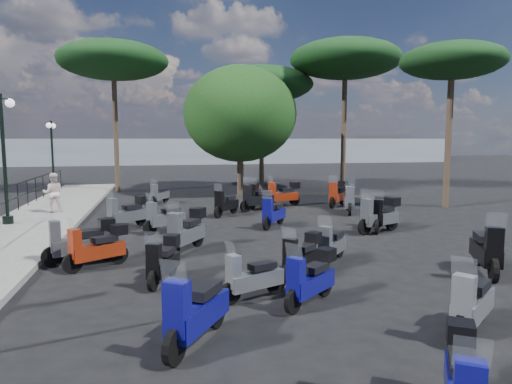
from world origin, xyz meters
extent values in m
plane|color=black|center=(0.00, 0.00, 0.00)|extent=(120.00, 120.00, 0.00)
cube|color=slate|center=(-6.50, 3.00, 0.07)|extent=(3.00, 30.00, 0.15)
cylinder|color=black|center=(-7.80, 6.22, 0.70)|extent=(0.04, 0.04, 1.10)
cylinder|color=black|center=(-7.80, 7.59, 0.70)|extent=(0.04, 0.04, 1.10)
cylinder|color=black|center=(-7.80, 8.96, 0.70)|extent=(0.04, 0.04, 1.10)
cylinder|color=black|center=(-7.80, 10.33, 0.70)|extent=(0.04, 0.04, 1.10)
cylinder|color=black|center=(-7.80, 11.69, 0.70)|extent=(0.04, 0.04, 1.10)
cylinder|color=black|center=(-7.80, 13.06, 0.70)|extent=(0.04, 0.04, 1.10)
cylinder|color=black|center=(-7.80, 14.43, 0.70)|extent=(0.04, 0.04, 1.10)
cylinder|color=black|center=(-7.80, 15.80, 0.70)|extent=(0.04, 0.04, 1.10)
cylinder|color=black|center=(-7.27, 4.48, 0.28)|extent=(0.35, 0.35, 0.26)
cylinder|color=black|center=(-7.27, 4.48, 2.33)|extent=(0.12, 0.12, 4.37)
cylinder|color=black|center=(-7.27, 4.48, 4.35)|extent=(0.34, 0.95, 0.04)
sphere|color=white|center=(-7.12, 4.95, 4.24)|extent=(0.31, 0.31, 0.31)
cylinder|color=black|center=(-7.31, 11.76, 0.26)|extent=(0.30, 0.30, 0.22)
cylinder|color=black|center=(-7.31, 11.76, 2.02)|extent=(0.10, 0.10, 3.75)
cylinder|color=black|center=(-7.31, 11.76, 3.76)|extent=(0.04, 0.84, 0.04)
sphere|color=white|center=(-7.31, 12.18, 3.66)|extent=(0.26, 0.26, 0.26)
sphere|color=white|center=(-7.31, 11.34, 3.66)|extent=(0.26, 0.26, 0.26)
imported|color=silver|center=(-6.28, 6.74, 0.93)|extent=(0.83, 0.69, 1.55)
cylinder|color=black|center=(-2.01, -6.30, 0.26)|extent=(0.37, 0.50, 0.52)
cylinder|color=black|center=(-1.32, -5.20, 0.26)|extent=(0.37, 0.50, 0.52)
cube|color=navy|center=(-1.64, -5.71, 0.46)|extent=(1.06, 1.39, 0.37)
cube|color=black|center=(-1.54, -5.55, 0.76)|extent=(0.62, 0.72, 0.15)
cube|color=navy|center=(-1.97, -6.23, 0.76)|extent=(0.40, 0.37, 0.76)
plane|color=white|center=(-2.00, -6.28, 1.25)|extent=(0.39, 0.29, 0.40)
cylinder|color=black|center=(-4.14, -1.57, 0.23)|extent=(0.44, 0.33, 0.46)
cylinder|color=black|center=(-3.18, -0.93, 0.23)|extent=(0.44, 0.33, 0.46)
cube|color=#9C2910|center=(-3.62, -1.22, 0.40)|extent=(1.22, 0.96, 0.33)
cube|color=black|center=(-3.48, -1.13, 0.67)|extent=(0.64, 0.56, 0.13)
cube|color=#9C2910|center=(-4.08, -1.53, 0.67)|extent=(0.34, 0.36, 0.67)
plane|color=white|center=(-4.12, -1.56, 1.11)|extent=(0.26, 0.35, 0.36)
cube|color=black|center=(-3.16, -0.92, 0.85)|extent=(0.44, 0.44, 0.25)
cylinder|color=black|center=(-4.70, -0.96, 0.25)|extent=(0.51, 0.26, 0.50)
cylinder|color=black|center=(-3.50, -0.55, 0.25)|extent=(0.51, 0.26, 0.50)
cube|color=#4E5256|center=(-4.05, -0.74, 0.44)|extent=(1.41, 0.79, 0.36)
cube|color=black|center=(-3.88, -0.68, 0.74)|extent=(0.70, 0.50, 0.15)
cube|color=#4E5256|center=(-4.62, -0.93, 0.74)|extent=(0.32, 0.37, 0.74)
plane|color=white|center=(-4.68, -0.95, 1.21)|extent=(0.21, 0.40, 0.39)
cube|color=black|center=(-3.48, -0.54, 0.93)|extent=(0.45, 0.44, 0.27)
cylinder|color=black|center=(-3.78, 3.10, 0.25)|extent=(0.45, 0.40, 0.50)
cylinder|color=black|center=(-2.81, 3.90, 0.25)|extent=(0.45, 0.40, 0.50)
cube|color=#4E5256|center=(-3.25, 3.53, 0.44)|extent=(1.27, 1.14, 0.36)
cube|color=black|center=(-3.12, 3.64, 0.73)|extent=(0.68, 0.64, 0.15)
cube|color=#4E5256|center=(-3.71, 3.15, 0.73)|extent=(0.38, 0.39, 0.73)
plane|color=white|center=(-3.76, 3.11, 1.20)|extent=(0.32, 0.36, 0.39)
cube|color=black|center=(-2.80, 3.91, 0.92)|extent=(0.49, 0.48, 0.27)
cylinder|color=black|center=(-2.47, 8.83, 0.22)|extent=(0.30, 0.43, 0.44)
cylinder|color=black|center=(-1.92, 9.78, 0.22)|extent=(0.30, 0.43, 0.44)
cube|color=#4E5256|center=(-2.17, 9.35, 0.39)|extent=(0.87, 1.19, 0.31)
cube|color=black|center=(-2.09, 9.48, 0.64)|extent=(0.52, 0.62, 0.13)
cube|color=#4E5256|center=(-2.44, 8.89, 0.64)|extent=(0.34, 0.31, 0.64)
plane|color=white|center=(-2.46, 8.85, 1.06)|extent=(0.34, 0.24, 0.34)
cylinder|color=black|center=(0.06, -4.90, 0.22)|extent=(0.40, 0.36, 0.45)
cylinder|color=black|center=(0.91, -4.17, 0.22)|extent=(0.40, 0.36, 0.45)
cube|color=navy|center=(0.52, -4.50, 0.39)|extent=(1.13, 1.03, 0.32)
cube|color=black|center=(0.64, -4.40, 0.65)|extent=(0.61, 0.58, 0.13)
cube|color=navy|center=(0.12, -4.85, 0.65)|extent=(0.34, 0.35, 0.65)
plane|color=white|center=(0.07, -4.89, 1.08)|extent=(0.29, 0.32, 0.35)
cube|color=black|center=(0.93, -4.16, 0.82)|extent=(0.44, 0.43, 0.24)
cylinder|color=black|center=(-2.34, -3.18, 0.22)|extent=(0.24, 0.44, 0.43)
cylinder|color=black|center=(-1.94, -2.17, 0.22)|extent=(0.24, 0.44, 0.43)
cube|color=black|center=(-2.12, -2.63, 0.38)|extent=(0.72, 1.21, 0.31)
cube|color=black|center=(-2.06, -2.49, 0.63)|extent=(0.45, 0.61, 0.13)
cube|color=black|center=(-2.31, -3.11, 0.63)|extent=(0.33, 0.29, 0.63)
plane|color=white|center=(-2.33, -3.16, 1.04)|extent=(0.35, 0.19, 0.34)
cube|color=black|center=(-1.93, -2.15, 0.80)|extent=(0.38, 0.39, 0.24)
cylinder|color=black|center=(-1.86, -0.62, 0.26)|extent=(0.38, 0.50, 0.52)
cylinder|color=black|center=(-1.15, 0.47, 0.26)|extent=(0.38, 0.50, 0.52)
cube|color=#4E5256|center=(-1.48, -0.03, 0.46)|extent=(1.08, 1.39, 0.37)
cube|color=black|center=(-1.38, 0.12, 0.76)|extent=(0.63, 0.72, 0.15)
cube|color=#4E5256|center=(-1.82, -0.55, 0.76)|extent=(0.40, 0.38, 0.76)
plane|color=white|center=(-1.85, -0.60, 1.25)|extent=(0.39, 0.30, 0.40)
cube|color=black|center=(-1.14, 0.49, 0.96)|extent=(0.49, 0.50, 0.28)
cylinder|color=black|center=(-2.51, 2.31, 0.24)|extent=(0.45, 0.35, 0.48)
cylinder|color=black|center=(-1.53, 2.99, 0.24)|extent=(0.45, 0.35, 0.48)
cube|color=#4E5256|center=(-1.98, 2.68, 0.42)|extent=(1.25, 1.01, 0.34)
cube|color=black|center=(-1.84, 2.77, 0.70)|extent=(0.66, 0.58, 0.14)
cube|color=#4E5256|center=(-2.44, 2.35, 0.70)|extent=(0.35, 0.37, 0.70)
plane|color=white|center=(-2.49, 2.32, 1.14)|extent=(0.28, 0.35, 0.37)
cylinder|color=black|center=(-0.01, 4.94, 0.24)|extent=(0.38, 0.43, 0.48)
cylinder|color=black|center=(0.75, 5.86, 0.24)|extent=(0.38, 0.43, 0.48)
cube|color=black|center=(0.40, 5.44, 0.42)|extent=(1.08, 1.21, 0.34)
cube|color=black|center=(0.51, 5.57, 0.70)|extent=(0.61, 0.65, 0.14)
cube|color=black|center=(0.04, 5.00, 0.70)|extent=(0.37, 0.36, 0.70)
plane|color=white|center=(0.00, 4.96, 1.14)|extent=(0.34, 0.30, 0.37)
cylinder|color=black|center=(1.19, -7.82, 0.22)|extent=(0.31, 0.43, 0.45)
cube|color=black|center=(1.00, -8.12, 0.65)|extent=(0.53, 0.62, 0.13)
plane|color=white|center=(0.61, -8.76, 1.07)|extent=(0.34, 0.25, 0.35)
cube|color=black|center=(1.20, -7.81, 0.82)|extent=(0.42, 0.43, 0.24)
cylinder|color=black|center=(0.43, -3.28, 0.22)|extent=(0.38, 0.36, 0.43)
cylinder|color=black|center=(1.22, -2.53, 0.22)|extent=(0.38, 0.36, 0.43)
cube|color=black|center=(0.86, -2.87, 0.38)|extent=(1.06, 1.03, 0.31)
cube|color=black|center=(0.97, -2.77, 0.63)|extent=(0.58, 0.57, 0.13)
cube|color=black|center=(0.49, -3.23, 0.63)|extent=(0.33, 0.33, 0.63)
plane|color=white|center=(0.45, -3.26, 1.04)|extent=(0.29, 0.30, 0.34)
cube|color=black|center=(1.24, -2.52, 0.79)|extent=(0.42, 0.42, 0.23)
cylinder|color=black|center=(-0.94, -4.24, 0.21)|extent=(0.42, 0.25, 0.42)
cylinder|color=black|center=(0.02, -3.82, 0.21)|extent=(0.42, 0.25, 0.42)
cube|color=#92979A|center=(-0.42, -4.01, 0.37)|extent=(1.17, 0.74, 0.30)
cube|color=black|center=(-0.28, -3.95, 0.62)|extent=(0.59, 0.45, 0.12)
cube|color=#92979A|center=(-0.88, -4.22, 0.62)|extent=(0.28, 0.32, 0.62)
plane|color=white|center=(-0.93, -4.24, 1.01)|extent=(0.20, 0.33, 0.33)
cylinder|color=black|center=(1.28, 2.29, 0.24)|extent=(0.37, 0.45, 0.48)
cylinder|color=black|center=(2.00, 3.25, 0.24)|extent=(0.37, 0.45, 0.48)
cube|color=navy|center=(1.67, 2.81, 0.42)|extent=(1.06, 1.25, 0.34)
cube|color=black|center=(1.77, 2.95, 0.70)|extent=(0.60, 0.66, 0.14)
cube|color=navy|center=(1.32, 2.35, 0.70)|extent=(0.37, 0.36, 0.70)
plane|color=white|center=(1.29, 2.30, 1.16)|extent=(0.35, 0.29, 0.37)
cylinder|color=black|center=(1.28, 6.11, 0.26)|extent=(0.51, 0.33, 0.52)
cylinder|color=black|center=(2.43, 6.69, 0.26)|extent=(0.51, 0.33, 0.52)
cube|color=black|center=(1.90, 6.42, 0.45)|extent=(1.41, 0.95, 0.37)
cube|color=black|center=(2.07, 6.50, 0.75)|extent=(0.72, 0.58, 0.15)
cube|color=black|center=(1.36, 6.15, 0.75)|extent=(0.36, 0.39, 0.75)
plane|color=white|center=(1.30, 6.12, 1.24)|extent=(0.26, 0.40, 0.40)
cylinder|color=black|center=(2.59, 7.19, 0.25)|extent=(0.52, 0.25, 0.51)
cylinder|color=black|center=(3.81, 7.55, 0.25)|extent=(0.52, 0.25, 0.51)
cube|color=#9C2910|center=(3.25, 7.38, 0.44)|extent=(1.42, 0.74, 0.36)
cube|color=black|center=(3.43, 7.43, 0.74)|extent=(0.70, 0.49, 0.15)
cube|color=#9C2910|center=(2.68, 7.21, 0.74)|extent=(0.31, 0.37, 0.74)
plane|color=white|center=(2.61, 7.19, 1.22)|extent=(0.19, 0.41, 0.39)
cube|color=black|center=(3.83, 7.55, 0.93)|extent=(0.44, 0.43, 0.28)
cylinder|color=black|center=(2.11, -6.59, 0.24)|extent=(0.44, 0.38, 0.48)
cylinder|color=black|center=(3.05, -5.84, 0.24)|extent=(0.44, 0.38, 0.48)
cube|color=#92979A|center=(2.62, -6.19, 0.42)|extent=(1.23, 1.08, 0.34)
cube|color=black|center=(2.75, -6.08, 0.70)|extent=(0.66, 0.61, 0.14)
cube|color=#92979A|center=(2.17, -6.54, 0.70)|extent=(0.36, 0.37, 0.70)
plane|color=white|center=(2.13, -6.58, 1.15)|extent=(0.30, 0.35, 0.37)
cylinder|color=black|center=(1.57, -2.34, 0.23)|extent=(0.37, 0.40, 0.45)
cylinder|color=black|center=(2.31, -1.49, 0.23)|extent=(0.37, 0.40, 0.45)
cube|color=#4E5256|center=(1.97, -1.88, 0.39)|extent=(1.04, 1.13, 0.32)
cube|color=black|center=(2.07, -1.76, 0.66)|extent=(0.58, 0.61, 0.13)
cube|color=#4E5256|center=(1.62, -2.29, 0.66)|extent=(0.35, 0.34, 0.66)
plane|color=white|center=(1.58, -2.33, 1.08)|extent=(0.32, 0.29, 0.35)
cylinder|color=black|center=(4.13, 0.91, 0.26)|extent=(0.53, 0.30, 0.52)
cylinder|color=black|center=(5.34, 1.41, 0.26)|extent=(0.53, 0.30, 0.52)
cube|color=#4E5256|center=(4.79, 1.18, 0.46)|extent=(1.45, 0.88, 0.37)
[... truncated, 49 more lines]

